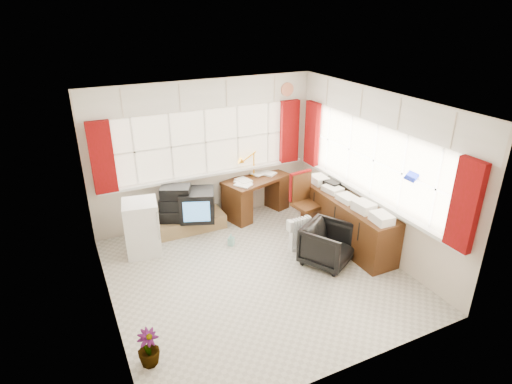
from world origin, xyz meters
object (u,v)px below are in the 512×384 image
radiator (300,236)px  credenza (347,220)px  tv_bench (184,224)px  office_chair (328,245)px  mini_fridge (142,228)px  desk_lamp (254,159)px  task_chair (303,200)px  desk (256,194)px  crt_tv (197,205)px

radiator → credenza: (0.78, -0.16, 0.18)m
tv_bench → radiator: bearing=-42.3°
office_chair → credenza: bearing=1.3°
tv_bench → mini_fridge: bearing=-152.8°
desk_lamp → task_chair: bearing=-68.2°
desk → crt_tv: bearing=-170.4°
task_chair → crt_tv: size_ratio=1.47×
credenza → mini_fridge: 3.25m
desk → mini_fridge: size_ratio=1.54×
task_chair → tv_bench: size_ratio=0.75×
desk_lamp → radiator: size_ratio=0.88×
radiator → tv_bench: bearing=137.7°
desk_lamp → office_chair: 2.25m
radiator → credenza: credenza is taller
desk → tv_bench: bearing=-177.3°
desk_lamp → radiator: bearing=-87.8°
desk_lamp → task_chair: (0.42, -1.06, -0.48)m
crt_tv → radiator: bearing=-43.7°
tv_bench → crt_tv: size_ratio=1.96×
task_chair → credenza: task_chair is taller
office_chair → credenza: credenza is taller
desk → task_chair: (0.44, -0.92, 0.16)m
desk_lamp → crt_tv: bearing=-164.3°
desk_lamp → tv_bench: (-1.44, -0.21, -0.91)m
desk_lamp → mini_fridge: desk_lamp is taller
desk → mini_fridge: (-2.19, -0.46, 0.04)m
crt_tv → mini_fridge: 1.02m
credenza → crt_tv: credenza is taller
office_chair → crt_tv: crt_tv is taller
desk_lamp → crt_tv: 1.38m
radiator → tv_bench: (-1.50, 1.36, -0.09)m
desk_lamp → radiator: desk_lamp is taller
desk_lamp → task_chair: desk_lamp is taller
desk → credenza: bearing=-61.5°
tv_bench → crt_tv: (0.21, -0.14, 0.38)m
credenza → crt_tv: bearing=146.2°
desk → tv_bench: size_ratio=0.96×
desk → radiator: 1.44m
desk → office_chair: size_ratio=1.96×
desk → crt_tv: crt_tv is taller
task_chair → desk_lamp: bearing=111.8°
desk_lamp → tv_bench: size_ratio=0.34×
radiator → mini_fridge: (-2.27, 0.96, 0.22)m
desk_lamp → credenza: 2.02m
desk_lamp → mini_fridge: size_ratio=0.54×
desk_lamp → task_chair: size_ratio=0.45×
mini_fridge → crt_tv: bearing=14.9°
task_chair → mini_fridge: 2.68m
tv_bench → desk_lamp: bearing=8.2°
credenza → crt_tv: 2.49m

